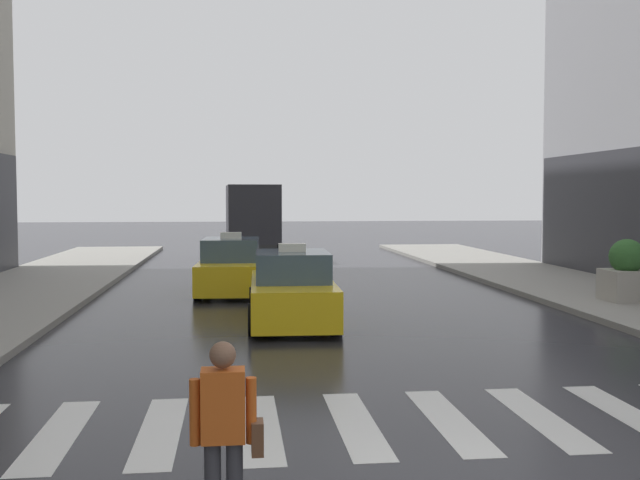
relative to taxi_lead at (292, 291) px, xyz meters
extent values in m
cube|color=silver|center=(-3.37, -7.42, -0.72)|extent=(0.50, 2.80, 0.01)
cube|color=silver|center=(-2.17, -7.42, -0.72)|extent=(0.50, 2.80, 0.01)
cube|color=silver|center=(-0.97, -7.42, -0.72)|extent=(0.50, 2.80, 0.01)
cube|color=silver|center=(0.23, -7.42, -0.72)|extent=(0.50, 2.80, 0.01)
cube|color=silver|center=(1.43, -7.42, -0.72)|extent=(0.50, 2.80, 0.01)
cube|color=silver|center=(2.63, -7.42, -0.72)|extent=(0.50, 2.80, 0.01)
cube|color=silver|center=(3.83, -7.42, -0.72)|extent=(0.50, 2.80, 0.01)
cube|color=yellow|center=(0.00, 0.02, -0.16)|extent=(1.93, 4.55, 0.84)
cube|color=#384C5B|center=(0.00, -0.08, 0.58)|extent=(1.66, 2.15, 0.64)
cube|color=silver|center=(0.00, -0.08, 0.99)|extent=(0.61, 0.26, 0.18)
cylinder|color=black|center=(-0.81, 1.40, -0.39)|extent=(0.24, 0.67, 0.66)
cylinder|color=black|center=(0.90, 1.35, -0.39)|extent=(0.24, 0.67, 0.66)
cylinder|color=black|center=(-0.89, -1.30, -0.39)|extent=(0.24, 0.67, 0.66)
cylinder|color=black|center=(0.81, -1.35, -0.39)|extent=(0.24, 0.67, 0.66)
cube|color=#F2EAB2|center=(-0.56, 2.31, -0.12)|extent=(0.20, 0.05, 0.14)
cube|color=#F2EAB2|center=(0.70, 2.27, -0.12)|extent=(0.20, 0.05, 0.14)
cube|color=yellow|center=(-1.37, 5.50, -0.16)|extent=(2.04, 4.59, 0.84)
cube|color=#384C5B|center=(-1.38, 5.40, 0.58)|extent=(1.71, 2.18, 0.64)
cube|color=silver|center=(-1.38, 5.40, 0.99)|extent=(0.61, 0.27, 0.18)
cylinder|color=black|center=(-2.15, 6.90, -0.39)|extent=(0.26, 0.67, 0.66)
cylinder|color=black|center=(-0.45, 6.80, -0.39)|extent=(0.26, 0.67, 0.66)
cylinder|color=black|center=(-2.30, 4.20, -0.39)|extent=(0.26, 0.67, 0.66)
cylinder|color=black|center=(-0.59, 4.11, -0.39)|extent=(0.26, 0.67, 0.66)
cube|color=#F2EAB2|center=(-1.88, 7.80, -0.12)|extent=(0.20, 0.05, 0.14)
cube|color=#F2EAB2|center=(-0.62, 7.73, -0.12)|extent=(0.20, 0.05, 0.14)
cube|color=#2D2D2D|center=(-0.53, 17.51, -0.07)|extent=(2.02, 6.66, 0.40)
cube|color=silver|center=(-0.64, 20.81, 1.18)|extent=(2.16, 1.87, 2.10)
cube|color=#384C5B|center=(-0.67, 21.73, 1.54)|extent=(1.89, 0.10, 0.95)
cube|color=#2D2D33|center=(-0.50, 16.61, 1.38)|extent=(2.36, 4.87, 2.50)
cylinder|color=black|center=(-1.63, 20.57, -0.27)|extent=(0.31, 0.91, 0.90)
cylinder|color=black|center=(0.36, 20.64, -0.27)|extent=(0.31, 0.91, 0.90)
cylinder|color=black|center=(-1.48, 16.04, -0.27)|extent=(0.31, 0.91, 0.90)
cylinder|color=black|center=(0.51, 16.10, -0.27)|extent=(0.31, 0.91, 0.90)
cube|color=#BF5119|center=(-1.36, -10.37, 0.40)|extent=(0.36, 0.24, 0.60)
sphere|color=brown|center=(-1.36, -10.37, 0.82)|extent=(0.22, 0.22, 0.22)
cylinder|color=#BF5119|center=(-1.59, -10.37, 0.35)|extent=(0.09, 0.09, 0.55)
cylinder|color=#BF5119|center=(-1.13, -10.37, 0.35)|extent=(0.09, 0.09, 0.55)
cube|color=brown|center=(-1.08, -10.37, 0.12)|extent=(0.10, 0.20, 0.28)
cube|color=#A8A399|center=(8.81, 1.62, -0.17)|extent=(1.10, 1.10, 0.80)
sphere|color=#33662D|center=(8.81, 1.62, 0.58)|extent=(0.90, 0.90, 0.90)
camera|label=1|loc=(-1.26, -16.43, 2.11)|focal=41.62mm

